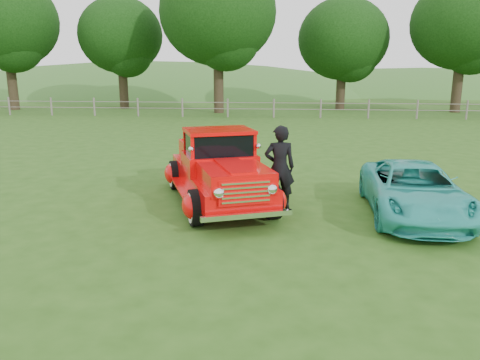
# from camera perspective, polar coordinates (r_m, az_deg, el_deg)

# --- Properties ---
(ground) EXTENTS (140.00, 140.00, 0.00)m
(ground) POSITION_cam_1_polar(r_m,az_deg,el_deg) (9.08, 0.58, -6.82)
(ground) COLOR #264D14
(ground) RESTS_ON ground
(distant_hills) EXTENTS (116.00, 60.00, 18.00)m
(distant_hills) POSITION_cam_1_polar(r_m,az_deg,el_deg) (68.55, 1.41, 7.09)
(distant_hills) COLOR #335E22
(distant_hills) RESTS_ON ground
(fence_line) EXTENTS (48.00, 0.12, 1.20)m
(fence_line) POSITION_cam_1_polar(r_m,az_deg,el_deg) (30.60, 4.13, 8.72)
(fence_line) COLOR slate
(fence_line) RESTS_ON ground
(tree_far_west) EXTENTS (7.60, 7.60, 9.93)m
(tree_far_west) POSITION_cam_1_polar(r_m,az_deg,el_deg) (40.36, -26.69, 16.90)
(tree_far_west) COLOR #2E2217
(tree_far_west) RESTS_ON ground
(tree_mid_west) EXTENTS (6.40, 6.40, 8.46)m
(tree_mid_west) POSITION_cam_1_polar(r_m,az_deg,el_deg) (38.71, -14.36, 16.69)
(tree_mid_west) COLOR #2E2217
(tree_mid_west) RESTS_ON ground
(tree_near_west) EXTENTS (8.00, 8.00, 10.42)m
(tree_near_west) POSITION_cam_1_polar(r_m,az_deg,el_deg) (34.01, -2.71, 19.68)
(tree_near_west) COLOR #2E2217
(tree_near_west) RESTS_ON ground
(tree_near_east) EXTENTS (6.80, 6.80, 8.33)m
(tree_near_east) POSITION_cam_1_polar(r_m,az_deg,el_deg) (37.78, 12.47, 16.41)
(tree_near_east) COLOR #2E2217
(tree_near_east) RESTS_ON ground
(tree_mid_east) EXTENTS (7.20, 7.20, 9.44)m
(tree_mid_east) POSITION_cam_1_polar(r_m,az_deg,el_deg) (37.67, 25.64, 16.87)
(tree_mid_east) COLOR #2E2217
(tree_mid_east) RESTS_ON ground
(red_pickup) EXTENTS (3.46, 5.28, 1.78)m
(red_pickup) POSITION_cam_1_polar(r_m,az_deg,el_deg) (11.08, -2.63, 1.22)
(red_pickup) COLOR black
(red_pickup) RESTS_ON ground
(teal_sedan) EXTENTS (2.04, 4.18, 1.14)m
(teal_sedan) POSITION_cam_1_polar(r_m,az_deg,el_deg) (10.80, 20.43, -1.19)
(teal_sedan) COLOR #2BAEA2
(teal_sedan) RESTS_ON ground
(man) EXTENTS (0.76, 0.56, 1.92)m
(man) POSITION_cam_1_polar(r_m,az_deg,el_deg) (10.62, 4.85, 1.54)
(man) COLOR black
(man) RESTS_ON ground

